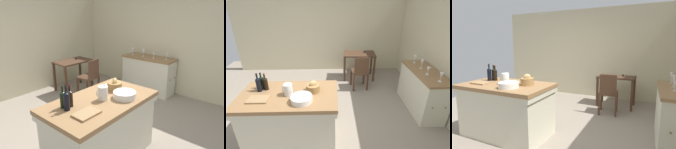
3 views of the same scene
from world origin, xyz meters
TOP-DOWN VIEW (x-y plane):
  - ground_plane at (0.00, 0.00)m, footprint 6.76×6.76m
  - wall_back at (0.00, 2.60)m, footprint 5.32×0.12m
  - island_table at (-0.33, -0.46)m, footprint 1.53×0.89m
  - side_cabinet at (2.26, 0.33)m, footprint 0.52×1.31m
  - writing_desk at (1.13, 1.89)m, footprint 0.92×0.60m
  - wooden_chair at (1.06, 1.22)m, footprint 0.44×0.44m
  - pitcher at (-0.32, -0.48)m, footprint 0.17×0.13m
  - wash_bowl at (-0.09, -0.67)m, footprint 0.31×0.31m
  - bread_basket at (0.05, -0.38)m, footprint 0.22×0.22m
  - cutting_board at (-0.74, -0.61)m, footprint 0.30×0.21m
  - wine_bottle_dark at (-0.72, -0.30)m, footprint 0.07×0.07m
  - wine_bottle_amber at (-0.79, -0.26)m, footprint 0.07×0.07m
  - wine_bottle_green at (-0.81, -0.35)m, footprint 0.07×0.07m
  - wine_glass_left at (2.20, 0.18)m, footprint 0.07×0.07m
  - wine_glass_middle at (2.22, 0.48)m, footprint 0.07×0.07m
  - wine_glass_right at (2.22, 0.79)m, footprint 0.07×0.07m

SIDE VIEW (x-z plane):
  - ground_plane at x=0.00m, z-range 0.00..0.00m
  - side_cabinet at x=2.26m, z-range 0.00..0.90m
  - island_table at x=-0.33m, z-range 0.04..0.93m
  - wooden_chair at x=1.06m, z-range 0.04..0.96m
  - writing_desk at x=1.13m, z-range 0.23..1.05m
  - cutting_board at x=-0.74m, z-range 0.90..0.92m
  - wash_bowl at x=-0.09m, z-range 0.90..0.99m
  - bread_basket at x=0.05m, z-range 0.87..1.06m
  - pitcher at x=-0.32m, z-range 0.88..1.11m
  - wine_glass_left at x=2.20m, z-range 0.92..1.07m
  - wine_bottle_amber at x=-0.79m, z-range 0.87..1.15m
  - wine_bottle_dark at x=-0.72m, z-range 0.87..1.15m
  - wine_bottle_green at x=-0.81m, z-range 0.87..1.18m
  - wine_glass_right at x=2.22m, z-range 0.93..1.12m
  - wine_glass_middle at x=2.22m, z-range 0.93..1.12m
  - wall_back at x=0.00m, z-range 0.00..2.60m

